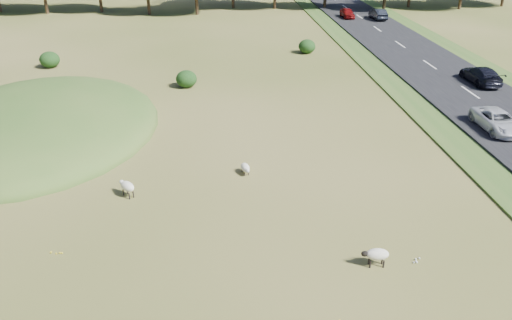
{
  "coord_description": "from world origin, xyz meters",
  "views": [
    {
      "loc": [
        -0.09,
        -19.9,
        12.91
      ],
      "look_at": [
        2.0,
        4.0,
        1.0
      ],
      "focal_mm": 35.0,
      "sensor_mm": 36.0,
      "label": 1
    }
  ],
  "objects": [
    {
      "name": "sheep_1",
      "position": [
        1.44,
        4.36,
        0.37
      ],
      "size": [
        0.61,
        1.05,
        0.58
      ],
      "rotation": [
        0.0,
        0.0,
        4.93
      ],
      "color": "beige",
      "rests_on": "ground"
    },
    {
      "name": "sheep_3",
      "position": [
        6.17,
        -4.09,
        0.57
      ],
      "size": [
        1.15,
        0.56,
        0.82
      ],
      "rotation": [
        0.0,
        0.0,
        3.08
      ],
      "color": "beige",
      "rests_on": "ground"
    },
    {
      "name": "car_3",
      "position": [
        21.9,
        46.04,
        0.93
      ],
      "size": [
        1.44,
        4.12,
        1.36
      ],
      "primitive_type": "imported",
      "rotation": [
        0.0,
        0.0,
        3.14
      ],
      "color": "black",
      "rests_on": "road"
    },
    {
      "name": "sheep_2",
      "position": [
        -4.65,
        2.46,
        0.58
      ],
      "size": [
        1.01,
        1.1,
        0.83
      ],
      "rotation": [
        0.0,
        0.0,
        2.27
      ],
      "color": "beige",
      "rests_on": "ground"
    },
    {
      "name": "road",
      "position": [
        20.0,
        30.0,
        0.12
      ],
      "size": [
        8.0,
        150.0,
        0.25
      ],
      "primitive_type": "cube",
      "color": "black",
      "rests_on": "ground"
    },
    {
      "name": "ground",
      "position": [
        0.0,
        20.0,
        0.0
      ],
      "size": [
        160.0,
        160.0,
        0.0
      ],
      "primitive_type": "plane",
      "color": "#3F4F18",
      "rests_on": "ground"
    },
    {
      "name": "mound",
      "position": [
        -12.0,
        12.0,
        0.0
      ],
      "size": [
        16.0,
        20.0,
        4.0
      ],
      "primitive_type": "ellipsoid",
      "color": "#33561E",
      "rests_on": "ground"
    },
    {
      "name": "car_2",
      "position": [
        18.1,
        47.4,
        0.87
      ],
      "size": [
        1.47,
        3.64,
        1.24
      ],
      "primitive_type": "imported",
      "color": "maroon",
      "rests_on": "road"
    },
    {
      "name": "shrubs",
      "position": [
        -3.29,
        25.8,
        0.72
      ],
      "size": [
        26.43,
        11.8,
        1.48
      ],
      "color": "black",
      "rests_on": "ground"
    },
    {
      "name": "car_1",
      "position": [
        21.9,
        18.28,
        0.93
      ],
      "size": [
        1.9,
        4.66,
        1.35
      ],
      "primitive_type": "imported",
      "rotation": [
        0.0,
        0.0,
        3.14
      ],
      "color": "black",
      "rests_on": "road"
    },
    {
      "name": "car_4",
      "position": [
        18.1,
        8.58,
        0.87
      ],
      "size": [
        2.04,
        4.43,
        1.23
      ],
      "primitive_type": "imported",
      "color": "white",
      "rests_on": "road"
    }
  ]
}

